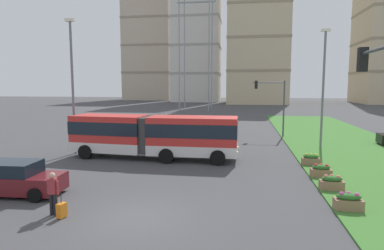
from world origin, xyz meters
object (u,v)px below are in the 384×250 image
(apartment_tower_centre, at_px, (258,27))
(flower_planter_3, at_px, (311,159))
(car_maroon_sedan, at_px, (14,179))
(streetlight_median, at_px, (323,84))
(rolling_suitcase, at_px, (62,210))
(apartment_tower_west, at_px, (151,48))
(flower_planter_2, at_px, (321,171))
(flower_planter_1, at_px, (332,182))
(traffic_light_near_right, at_px, (384,114))
(traffic_light_far_right, at_px, (274,98))
(streetlight_left, at_px, (72,81))
(pedestrian_crossing, at_px, (53,191))
(articulated_bus, at_px, (153,135))
(flower_planter_0, at_px, (348,201))
(apartment_tower_westcentre, at_px, (197,34))

(apartment_tower_centre, bearing_deg, flower_planter_3, -89.32)
(car_maroon_sedan, bearing_deg, streetlight_median, 40.17)
(rolling_suitcase, relative_size, apartment_tower_west, 0.03)
(rolling_suitcase, xyz_separation_m, flower_planter_2, (11.20, 7.44, 0.11))
(flower_planter_1, bearing_deg, traffic_light_near_right, -93.47)
(rolling_suitcase, distance_m, traffic_light_far_right, 24.76)
(streetlight_left, bearing_deg, pedestrian_crossing, -65.42)
(articulated_bus, xyz_separation_m, traffic_light_near_right, (10.14, -12.33, 2.67))
(streetlight_left, distance_m, apartment_tower_centre, 79.49)
(pedestrian_crossing, distance_m, flower_planter_2, 13.73)
(apartment_tower_centre, bearing_deg, traffic_light_far_right, -90.44)
(articulated_bus, height_order, apartment_tower_centre, apartment_tower_centre)
(pedestrian_crossing, distance_m, flower_planter_3, 15.44)
(rolling_suitcase, relative_size, traffic_light_far_right, 0.17)
(streetlight_left, bearing_deg, apartment_tower_west, 102.51)
(articulated_bus, relative_size, traffic_light_near_right, 1.88)
(flower_planter_0, height_order, traffic_light_far_right, traffic_light_far_right)
(flower_planter_1, xyz_separation_m, traffic_light_near_right, (-0.40, -6.60, 3.90))
(flower_planter_3, xyz_separation_m, apartment_tower_westcentre, (-19.56, 85.35, 20.88))
(traffic_light_near_right, distance_m, streetlight_median, 18.07)
(flower_planter_1, height_order, apartment_tower_west, apartment_tower_west)
(pedestrian_crossing, bearing_deg, traffic_light_near_right, -8.43)
(traffic_light_near_right, bearing_deg, flower_planter_0, 84.20)
(flower_planter_0, xyz_separation_m, streetlight_median, (1.90, 13.96, 4.78))
(flower_planter_1, relative_size, flower_planter_2, 1.00)
(traffic_light_far_right, xyz_separation_m, streetlight_median, (3.32, -6.04, 1.37))
(flower_planter_3, xyz_separation_m, traffic_light_far_right, (-1.42, 12.16, 3.41))
(flower_planter_0, distance_m, apartment_tower_west, 114.21)
(articulated_bus, distance_m, pedestrian_crossing, 10.74)
(rolling_suitcase, height_order, apartment_tower_west, apartment_tower_west)
(pedestrian_crossing, relative_size, flower_planter_3, 1.58)
(flower_planter_0, xyz_separation_m, traffic_light_near_right, (-0.40, -3.94, 3.90))
(flower_planter_3, xyz_separation_m, streetlight_left, (-16.85, 1.26, 4.99))
(flower_planter_3, xyz_separation_m, apartment_tower_west, (-38.35, 98.18, 18.19))
(streetlight_left, bearing_deg, flower_planter_2, -13.78)
(streetlight_median, bearing_deg, car_maroon_sedan, -139.83)
(pedestrian_crossing, height_order, apartment_tower_centre, apartment_tower_centre)
(articulated_bus, bearing_deg, rolling_suitcase, -93.47)
(flower_planter_0, height_order, flower_planter_1, same)
(flower_planter_1, bearing_deg, flower_planter_3, 90.00)
(pedestrian_crossing, distance_m, rolling_suitcase, 0.85)
(streetlight_median, height_order, apartment_tower_westcentre, apartment_tower_westcentre)
(pedestrian_crossing, relative_size, flower_planter_2, 1.58)
(articulated_bus, relative_size, car_maroon_sedan, 2.66)
(flower_planter_3, bearing_deg, flower_planter_0, -90.00)
(traffic_light_near_right, relative_size, apartment_tower_westcentre, 0.15)
(flower_planter_0, distance_m, flower_planter_1, 2.67)
(flower_planter_0, distance_m, apartment_tower_centre, 87.88)
(articulated_bus, relative_size, flower_planter_1, 10.87)
(rolling_suitcase, bearing_deg, pedestrian_crossing, 156.04)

